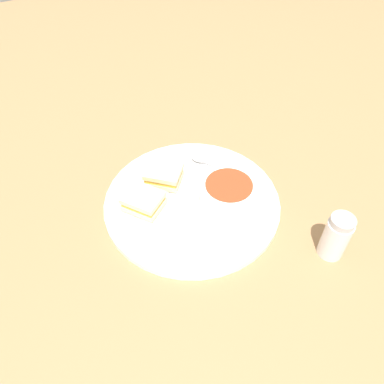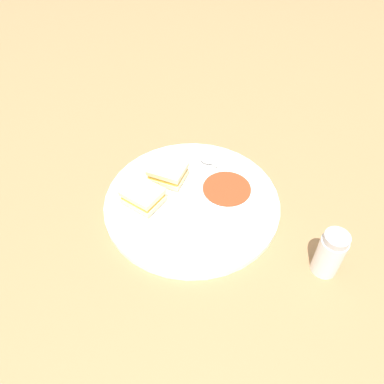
# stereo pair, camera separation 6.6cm
# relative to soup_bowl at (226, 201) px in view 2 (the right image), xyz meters

# --- Properties ---
(ground_plane) EXTENTS (2.40, 2.40, 0.00)m
(ground_plane) POSITION_rel_soup_bowl_xyz_m (-0.05, -0.04, -0.05)
(ground_plane) COLOR #9E754C
(plate) EXTENTS (0.32, 0.32, 0.02)m
(plate) POSITION_rel_soup_bowl_xyz_m (-0.05, -0.04, -0.04)
(plate) COLOR white
(plate) RESTS_ON ground_plane
(soup_bowl) EXTENTS (0.09, 0.09, 0.06)m
(soup_bowl) POSITION_rel_soup_bowl_xyz_m (0.00, 0.00, 0.00)
(soup_bowl) COLOR white
(soup_bowl) RESTS_ON plate
(spoon) EXTENTS (0.10, 0.07, 0.01)m
(spoon) POSITION_rel_soup_bowl_xyz_m (-0.13, 0.02, -0.03)
(spoon) COLOR silver
(spoon) RESTS_ON plate
(sandwich_half_near) EXTENTS (0.08, 0.08, 0.03)m
(sandwich_half_near) POSITION_rel_soup_bowl_xyz_m (-0.11, -0.07, -0.02)
(sandwich_half_near) COLOR beige
(sandwich_half_near) RESTS_ON plate
(sandwich_half_far) EXTENTS (0.08, 0.08, 0.03)m
(sandwich_half_far) POSITION_rel_soup_bowl_xyz_m (-0.07, -0.13, -0.02)
(sandwich_half_far) COLOR beige
(sandwich_half_far) RESTS_ON plate
(salt_shaker) EXTENTS (0.04, 0.04, 0.08)m
(salt_shaker) POSITION_rel_soup_bowl_xyz_m (0.15, 0.11, -0.01)
(salt_shaker) COLOR silver
(salt_shaker) RESTS_ON ground_plane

